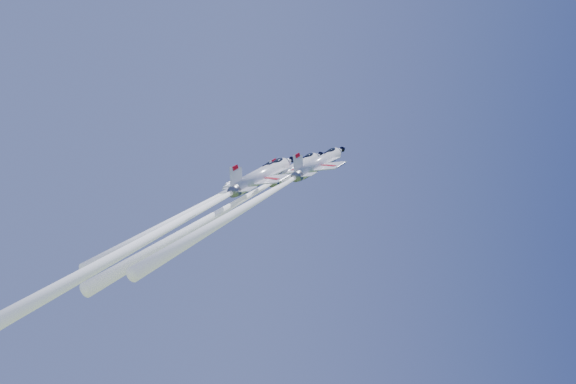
{
  "coord_description": "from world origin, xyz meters",
  "views": [
    {
      "loc": [
        -13.34,
        -94.37,
        73.54
      ],
      "look_at": [
        0.0,
        0.0,
        92.97
      ],
      "focal_mm": 40.0,
      "sensor_mm": 36.0,
      "label": 1
    }
  ],
  "objects": [
    {
      "name": "jet_lead",
      "position": [
        -7.95,
        -4.13,
        90.38
      ],
      "size": [
        28.78,
        29.72,
        34.46
      ],
      "rotation": [
        0.5,
        0.06,
        -0.77
      ],
      "color": "white"
    },
    {
      "name": "jet_left",
      "position": [
        -12.13,
        -2.12,
        90.68
      ],
      "size": [
        24.1,
        24.82,
        28.34
      ],
      "rotation": [
        0.5,
        0.06,
        -0.77
      ],
      "color": "white"
    },
    {
      "name": "jet_right",
      "position": [
        -4.43,
        -11.12,
        90.28
      ],
      "size": [
        25.84,
        26.65,
        30.66
      ],
      "rotation": [
        0.5,
        0.06,
        -0.77
      ],
      "color": "white"
    },
    {
      "name": "jet_slot",
      "position": [
        -16.33,
        -15.99,
        85.22
      ],
      "size": [
        31.76,
        32.91,
        38.75
      ],
      "rotation": [
        0.5,
        0.06,
        -0.77
      ],
      "color": "white"
    }
  ]
}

